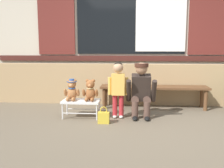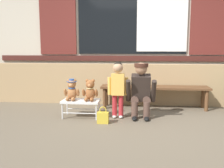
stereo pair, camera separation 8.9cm
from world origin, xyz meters
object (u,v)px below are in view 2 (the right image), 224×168
object	(u,v)px
adult_crouching	(141,90)
handbag_on_ground	(103,117)
wooden_bench_long	(154,90)
teddy_bear_with_hat	(72,90)
teddy_bear_plain	(90,91)
small_display_bench	(81,102)
child_standing	(118,84)

from	to	relation	value
adult_crouching	handbag_on_ground	bearing A→B (deg)	-148.00
wooden_bench_long	handbag_on_ground	xyz separation A→B (m)	(-0.87, -1.10, -0.28)
teddy_bear_with_hat	teddy_bear_plain	size ratio (longest dim) A/B	1.00
small_display_bench	child_standing	size ratio (longest dim) A/B	0.67
adult_crouching	small_display_bench	bearing A→B (deg)	-176.82
teddy_bear_with_hat	small_display_bench	bearing A→B (deg)	-0.77
small_display_bench	handbag_on_ground	world-z (taller)	small_display_bench
small_display_bench	adult_crouching	distance (m)	1.05
teddy_bear_with_hat	adult_crouching	xyz separation A→B (m)	(1.19, 0.06, 0.01)
child_standing	adult_crouching	bearing A→B (deg)	5.61
teddy_bear_with_hat	adult_crouching	size ratio (longest dim) A/B	0.38
small_display_bench	teddy_bear_plain	bearing A→B (deg)	0.51
teddy_bear_with_hat	handbag_on_ground	size ratio (longest dim) A/B	1.34
wooden_bench_long	adult_crouching	world-z (taller)	adult_crouching
teddy_bear_plain	teddy_bear_with_hat	bearing A→B (deg)	179.87
handbag_on_ground	adult_crouching	bearing A→B (deg)	32.00
child_standing	handbag_on_ground	world-z (taller)	child_standing
teddy_bear_with_hat	handbag_on_ground	world-z (taller)	teddy_bear_with_hat
wooden_bench_long	small_display_bench	bearing A→B (deg)	-149.00
small_display_bench	teddy_bear_with_hat	bearing A→B (deg)	179.23
teddy_bear_plain	child_standing	bearing A→B (deg)	2.05
adult_crouching	handbag_on_ground	xyz separation A→B (m)	(-0.61, -0.38, -0.38)
wooden_bench_long	child_standing	bearing A→B (deg)	-131.04
small_display_bench	teddy_bear_plain	distance (m)	0.25
teddy_bear_plain	child_standing	world-z (taller)	child_standing
small_display_bench	adult_crouching	xyz separation A→B (m)	(1.03, 0.06, 0.21)
teddy_bear_plain	child_standing	distance (m)	0.49
teddy_bear_with_hat	child_standing	bearing A→B (deg)	1.17
small_display_bench	teddy_bear_with_hat	distance (m)	0.26
teddy_bear_plain	adult_crouching	xyz separation A→B (m)	(0.87, 0.06, 0.02)
child_standing	wooden_bench_long	bearing A→B (deg)	48.96
wooden_bench_long	child_standing	xyz separation A→B (m)	(-0.66, -0.76, 0.22)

